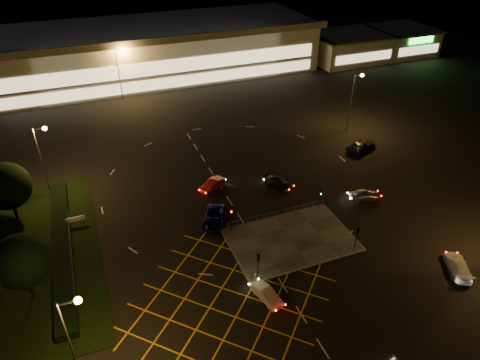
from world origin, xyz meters
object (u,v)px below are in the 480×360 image
object	(u,v)px
signal_se	(357,233)
car_queue_white	(267,295)
signal_ne	(320,195)
car_circ_red	(212,185)
car_left_blue	(214,217)
signal_nw	(231,216)
car_right_silver	(364,195)
car_east_grey	(361,145)
car_approach_white	(458,266)
signal_sw	(258,261)
car_far_dkgrey	(279,183)

from	to	relation	value
signal_se	car_queue_white	size ratio (longest dim) A/B	0.84
signal_ne	car_circ_red	bearing A→B (deg)	139.58
signal_ne	car_left_blue	size ratio (longest dim) A/B	0.60
signal_nw	car_right_silver	distance (m)	18.93
signal_se	car_left_blue	distance (m)	17.05
car_left_blue	car_east_grey	xyz separation A→B (m)	(27.63, 8.94, 0.03)
car_approach_white	signal_se	bearing A→B (deg)	-12.96
signal_se	car_right_silver	distance (m)	10.63
signal_ne	signal_se	bearing A→B (deg)	-90.00
signal_se	car_east_grey	bearing A→B (deg)	-126.33
signal_nw	signal_sw	bearing A→B (deg)	-90.00
signal_sw	car_right_silver	bearing A→B (deg)	-157.14
signal_se	signal_ne	xyz separation A→B (m)	(0.00, 7.99, 0.00)
car_queue_white	car_right_silver	distance (m)	22.08
signal_nw	car_left_blue	distance (m)	3.30
signal_nw	signal_ne	bearing A→B (deg)	0.00
signal_sw	car_right_silver	xyz separation A→B (m)	(18.85, 7.95, -1.70)
signal_ne	car_far_dkgrey	distance (m)	7.37
signal_se	signal_ne	size ratio (longest dim) A/B	1.00
car_approach_white	car_left_blue	bearing A→B (deg)	-12.10
signal_sw	car_east_grey	world-z (taller)	signal_sw
signal_sw	signal_se	distance (m)	12.00
car_left_blue	car_east_grey	distance (m)	29.04
signal_ne	car_circ_red	size ratio (longest dim) A/B	0.77
car_left_blue	car_approach_white	size ratio (longest dim) A/B	1.09
car_circ_red	car_approach_white	world-z (taller)	car_approach_white
car_east_grey	signal_nw	bearing A→B (deg)	91.96
signal_nw	car_approach_white	size ratio (longest dim) A/B	0.66
car_left_blue	car_right_silver	distance (m)	20.33
car_left_blue	car_right_silver	bearing A→B (deg)	17.96
signal_nw	car_queue_white	xyz separation A→B (m)	(-0.32, -10.99, -1.75)
signal_nw	signal_ne	size ratio (longest dim) A/B	1.00
signal_se	car_left_blue	xyz separation A→B (m)	(-13.31, 10.53, -1.64)
car_right_silver	car_far_dkgrey	bearing A→B (deg)	69.41
signal_nw	car_far_dkgrey	size ratio (longest dim) A/B	0.73
car_left_blue	car_east_grey	world-z (taller)	car_east_grey
car_far_dkgrey	car_circ_red	xyz separation A→B (m)	(-8.73, 2.85, 0.05)
signal_ne	car_queue_white	size ratio (longest dim) A/B	0.84
car_queue_white	car_left_blue	bearing A→B (deg)	79.32
signal_ne	signal_sw	bearing A→B (deg)	-146.35
car_queue_white	car_far_dkgrey	distance (m)	20.25
car_queue_white	car_approach_white	world-z (taller)	car_approach_white
car_circ_red	car_east_grey	size ratio (longest dim) A/B	0.75
signal_se	car_far_dkgrey	size ratio (longest dim) A/B	0.73
car_queue_white	car_circ_red	size ratio (longest dim) A/B	0.92
signal_nw	car_east_grey	size ratio (longest dim) A/B	0.58
signal_nw	car_queue_white	distance (m)	11.14
car_left_blue	car_far_dkgrey	distance (m)	11.60
signal_ne	car_right_silver	bearing A→B (deg)	-0.33
car_queue_white	car_left_blue	distance (m)	13.57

